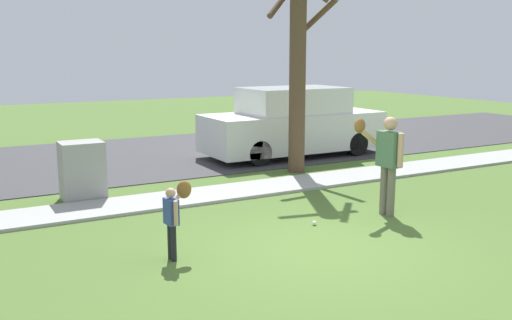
% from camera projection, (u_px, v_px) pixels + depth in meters
% --- Properties ---
extents(ground_plane, '(48.00, 48.00, 0.00)m').
position_uv_depth(ground_plane, '(217.00, 196.00, 11.35)').
color(ground_plane, '#4C6B2D').
extents(sidewalk_strip, '(36.00, 1.20, 0.06)m').
position_uv_depth(sidewalk_strip, '(215.00, 194.00, 11.43)').
color(sidewalk_strip, '#A3A39E').
rests_on(sidewalk_strip, ground).
extents(road_surface, '(36.00, 6.80, 0.02)m').
position_uv_depth(road_surface, '(140.00, 156.00, 15.74)').
color(road_surface, '#38383A').
rests_on(road_surface, ground).
extents(person_adult, '(0.73, 0.62, 1.74)m').
position_uv_depth(person_adult, '(387.00, 156.00, 9.85)').
color(person_adult, '#6B6656').
rests_on(person_adult, ground).
extents(person_child, '(0.45, 0.43, 1.07)m').
position_uv_depth(person_child, '(175.00, 210.00, 7.81)').
color(person_child, black).
rests_on(person_child, ground).
extents(baseball, '(0.07, 0.07, 0.07)m').
position_uv_depth(baseball, '(314.00, 223.00, 9.44)').
color(baseball, white).
rests_on(baseball, ground).
extents(utility_cabinet, '(0.80, 0.64, 1.14)m').
position_uv_depth(utility_cabinet, '(82.00, 171.00, 11.01)').
color(utility_cabinet, gray).
rests_on(utility_cabinet, ground).
extents(street_tree_near, '(1.85, 1.88, 5.49)m').
position_uv_depth(street_tree_near, '(298.00, 49.00, 13.18)').
color(street_tree_near, brown).
rests_on(street_tree_near, ground).
extents(parked_van_white, '(5.00, 1.95, 1.88)m').
position_uv_depth(parked_van_white, '(293.00, 124.00, 15.66)').
color(parked_van_white, silver).
rests_on(parked_van_white, road_surface).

